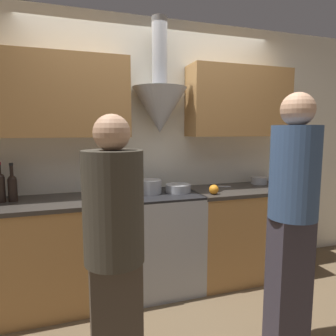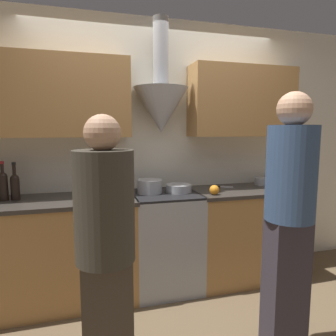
{
  "view_description": "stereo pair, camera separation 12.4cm",
  "coord_description": "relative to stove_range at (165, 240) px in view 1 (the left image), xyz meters",
  "views": [
    {
      "loc": [
        -0.82,
        -2.3,
        1.51
      ],
      "look_at": [
        0.0,
        0.23,
        1.17
      ],
      "focal_mm": 32.0,
      "sensor_mm": 36.0,
      "label": 1
    },
    {
      "loc": [
        -0.7,
        -2.34,
        1.51
      ],
      "look_at": [
        0.0,
        0.23,
        1.17
      ],
      "focal_mm": 32.0,
      "sensor_mm": 36.0,
      "label": 2
    }
  ],
  "objects": [
    {
      "name": "chefs_knife",
      "position": [
        0.66,
        0.13,
        0.46
      ],
      "size": [
        0.2,
        0.12,
        0.01
      ],
      "rotation": [
        0.0,
        0.0,
        -0.46
      ],
      "color": "silver",
      "rests_on": "counter_right"
    },
    {
      "name": "mixing_bowl",
      "position": [
        0.14,
        0.01,
        0.5
      ],
      "size": [
        0.24,
        0.24,
        0.08
      ],
      "color": "#A8AAAF",
      "rests_on": "stove_range"
    },
    {
      "name": "stove_range",
      "position": [
        0.0,
        0.0,
        0.0
      ],
      "size": [
        0.62,
        0.6,
        0.92
      ],
      "color": "#A8AAAF",
      "rests_on": "ground_plane"
    },
    {
      "name": "orange_fruit",
      "position": [
        0.42,
        -0.19,
        0.5
      ],
      "size": [
        0.09,
        0.09,
        0.09
      ],
      "color": "orange",
      "rests_on": "counter_right"
    },
    {
      "name": "ground_plane",
      "position": [
        0.0,
        -0.33,
        -0.47
      ],
      "size": [
        12.0,
        12.0,
        0.0
      ],
      "primitive_type": "plane",
      "color": "brown"
    },
    {
      "name": "saucepan",
      "position": [
        1.13,
        0.15,
        0.5
      ],
      "size": [
        0.17,
        0.17,
        0.07
      ],
      "color": "#A8AAAF",
      "rests_on": "counter_right"
    },
    {
      "name": "wall_back",
      "position": [
        -0.08,
        0.26,
        1.01
      ],
      "size": [
        8.4,
        0.52,
        2.6
      ],
      "color": "silver",
      "rests_on": "ground_plane"
    },
    {
      "name": "wine_bottle_4",
      "position": [
        -1.38,
        0.07,
        0.59
      ],
      "size": [
        0.07,
        0.07,
        0.33
      ],
      "color": "black",
      "rests_on": "counter_left"
    },
    {
      "name": "wine_bottle_5",
      "position": [
        -1.29,
        0.07,
        0.58
      ],
      "size": [
        0.07,
        0.07,
        0.32
      ],
      "color": "black",
      "rests_on": "counter_left"
    },
    {
      "name": "stock_pot",
      "position": [
        -0.14,
        0.04,
        0.52
      ],
      "size": [
        0.23,
        0.23,
        0.13
      ],
      "color": "#A8AAAF",
      "rests_on": "stove_range"
    },
    {
      "name": "counter_left",
      "position": [
        -1.08,
        -0.0,
        -0.0
      ],
      "size": [
        1.57,
        0.62,
        0.92
      ],
      "color": "#B27F47",
      "rests_on": "ground_plane"
    },
    {
      "name": "person_foreground_right",
      "position": [
        0.54,
        -1.08,
        0.51
      ],
      "size": [
        0.31,
        0.31,
        1.75
      ],
      "color": "#38333D",
      "rests_on": "ground_plane"
    },
    {
      "name": "person_foreground_left",
      "position": [
        -0.62,
        -1.07,
        0.41
      ],
      "size": [
        0.32,
        0.32,
        1.59
      ],
      "color": "#473D33",
      "rests_on": "ground_plane"
    },
    {
      "name": "counter_right",
      "position": [
        0.86,
        -0.0,
        -0.0
      ],
      "size": [
        1.12,
        0.62,
        0.92
      ],
      "color": "#B27F47",
      "rests_on": "ground_plane"
    }
  ]
}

